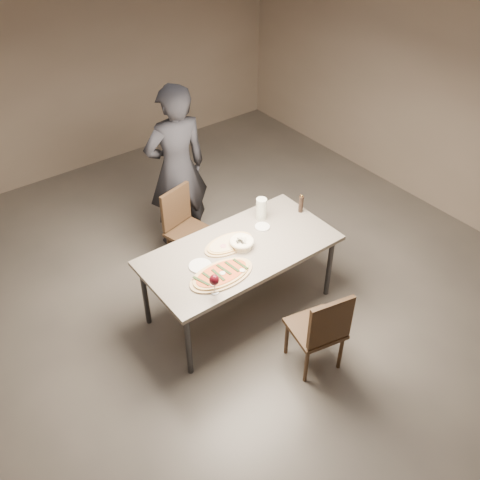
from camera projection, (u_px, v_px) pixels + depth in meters
room at (240, 188)px, 4.44m from camera, size 7.00×7.00×7.00m
dining_table at (240, 253)px, 4.88m from camera, size 1.80×0.90×0.75m
zucchini_pizza at (222, 274)px, 4.55m from camera, size 0.61×0.34×0.05m
ham_pizza at (229, 244)px, 4.88m from camera, size 0.50×0.28×0.04m
bread_basket at (242, 243)px, 4.84m from camera, size 0.22×0.22×0.08m
oil_dish at (262, 227)px, 5.09m from camera, size 0.14×0.14×0.02m
pepper_mill_left at (301, 204)px, 5.25m from camera, size 0.05×0.05×0.20m
pepper_mill_right at (301, 204)px, 5.25m from camera, size 0.05×0.05×0.19m
carafe at (261, 209)px, 5.15m from camera, size 0.10×0.10×0.22m
wine_glass at (214, 281)px, 4.32m from camera, size 0.08×0.08×0.19m
side_plate at (200, 266)px, 4.65m from camera, size 0.20×0.20×0.01m
chair_near at (321, 328)px, 4.43m from camera, size 0.50×0.50×0.88m
chair_far at (184, 224)px, 5.58m from camera, size 0.51×0.51×0.88m
diner at (177, 169)px, 5.59m from camera, size 0.73×0.52×1.87m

